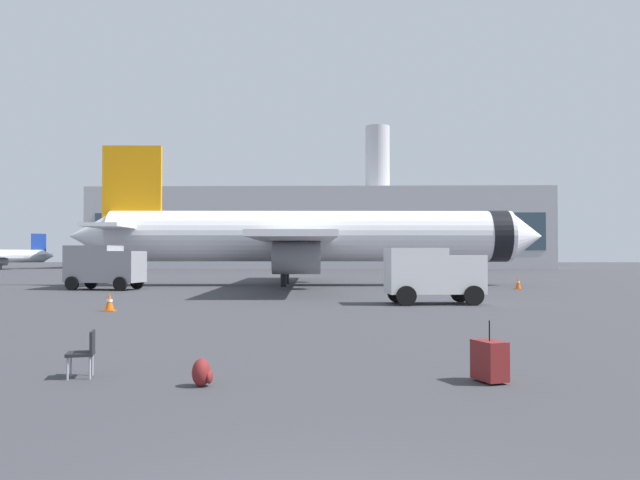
# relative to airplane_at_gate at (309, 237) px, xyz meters

# --- Properties ---
(airplane_at_gate) EXTENTS (35.70, 32.15, 10.50)m
(airplane_at_gate) POSITION_rel_airplane_at_gate_xyz_m (0.00, 0.00, 0.00)
(airplane_at_gate) COLOR white
(airplane_at_gate) RESTS_ON ground
(service_truck) EXTENTS (5.09, 3.18, 2.90)m
(service_truck) POSITION_rel_airplane_at_gate_xyz_m (-13.14, -6.41, -2.05)
(service_truck) COLOR gray
(service_truck) RESTS_ON ground
(cargo_van) EXTENTS (4.58, 2.72, 2.60)m
(cargo_van) POSITION_rel_airplane_at_gate_xyz_m (6.55, -18.11, -2.21)
(cargo_van) COLOR white
(cargo_van) RESTS_ON ground
(safety_cone_near) EXTENTS (0.44, 0.44, 0.74)m
(safety_cone_near) POSITION_rel_airplane_at_gate_xyz_m (-7.12, -22.17, -3.29)
(safety_cone_near) COLOR #F2590C
(safety_cone_near) RESTS_ON ground
(safety_cone_mid) EXTENTS (0.44, 0.44, 0.82)m
(safety_cone_mid) POSITION_rel_airplane_at_gate_xyz_m (14.23, -4.94, -3.25)
(safety_cone_mid) COLOR #F2590C
(safety_cone_mid) RESTS_ON ground
(rolling_suitcase) EXTENTS (0.60, 0.74, 1.10)m
(rolling_suitcase) POSITION_rel_airplane_at_gate_xyz_m (4.81, -36.31, -3.27)
(rolling_suitcase) COLOR maroon
(rolling_suitcase) RESTS_ON ground
(traveller_backpack) EXTENTS (0.36, 0.40, 0.48)m
(traveller_backpack) POSITION_rel_airplane_at_gate_xyz_m (-0.25, -36.79, -3.42)
(traveller_backpack) COLOR maroon
(traveller_backpack) RESTS_ON ground
(gate_chair) EXTENTS (0.58, 0.58, 0.86)m
(gate_chair) POSITION_rel_airplane_at_gate_xyz_m (-2.60, -36.05, -3.16)
(gate_chair) COLOR black
(gate_chair) RESTS_ON ground
(terminal_building) EXTENTS (78.31, 21.71, 25.73)m
(terminal_building) POSITION_rel_airplane_at_gate_xyz_m (-0.73, 67.74, 3.33)
(terminal_building) COLOR #B2B2B7
(terminal_building) RESTS_ON ground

